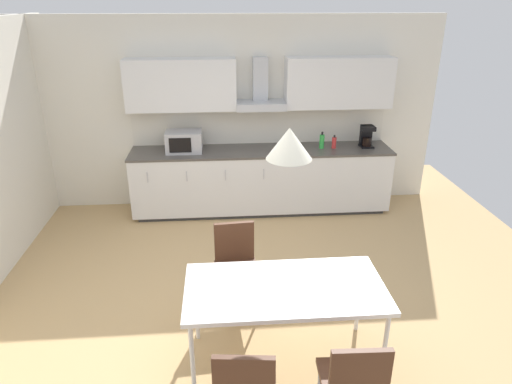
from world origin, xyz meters
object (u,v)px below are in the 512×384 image
microwave (184,141)px  bottle_green (322,141)px  chair_near_right (354,381)px  bottle_red (334,143)px  pendant_lamp (289,144)px  coffee_maker (367,136)px  chair_far_left (236,259)px  dining_table (285,291)px

microwave → bottle_green: (1.88, 0.00, -0.04)m
chair_near_right → microwave: bearing=109.1°
bottle_red → bottle_green: bottle_green is taller
bottle_green → bottle_red: bearing=-4.6°
pendant_lamp → chair_near_right: bearing=-65.8°
coffee_maker → chair_far_left: bearing=-130.3°
coffee_maker → dining_table: size_ratio=0.19×
microwave → bottle_red: bearing=-0.4°
bottle_green → dining_table: (-0.92, -3.01, -0.30)m
microwave → chair_far_left: bearing=-75.0°
chair_far_left → bottle_green: bearing=60.1°
bottle_green → chair_far_left: 2.62m
coffee_maker → dining_table: bearing=-117.2°
microwave → dining_table: microwave is taller
bottle_green → microwave: bearing=-180.0°
chair_far_left → chair_near_right: same height
bottle_red → coffee_maker: bearing=4.8°
bottle_red → pendant_lamp: pendant_lamp is taller
chair_near_right → pendant_lamp: bearing=114.2°
microwave → pendant_lamp: pendant_lamp is taller
chair_near_right → coffee_maker: bearing=72.4°
dining_table → chair_far_left: bearing=114.8°
microwave → coffee_maker: bearing=0.6°
chair_far_left → pendant_lamp: bearing=-65.2°
chair_far_left → pendant_lamp: (0.36, -0.77, 1.37)m
bottle_red → dining_table: (-1.09, -2.99, -0.28)m
bottle_red → chair_far_left: bottle_red is taller
bottle_green → chair_near_right: 3.85m
coffee_maker → chair_near_right: size_ratio=0.34×
microwave → bottle_green: microwave is taller
microwave → coffee_maker: (2.51, 0.03, 0.01)m
microwave → dining_table: bearing=-72.3°
microwave → bottle_red: (2.05, -0.01, -0.06)m
dining_table → pendant_lamp: 1.21m
microwave → chair_far_left: 2.36m
microwave → bottle_green: size_ratio=2.09×
coffee_maker → bottle_green: bearing=-177.7°
dining_table → chair_near_right: bearing=-65.8°
chair_far_left → coffee_maker: bearing=49.7°
coffee_maker → dining_table: (-1.56, -3.03, -0.35)m
pendant_lamp → coffee_maker: bearing=62.8°
dining_table → chair_far_left: size_ratio=1.80×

